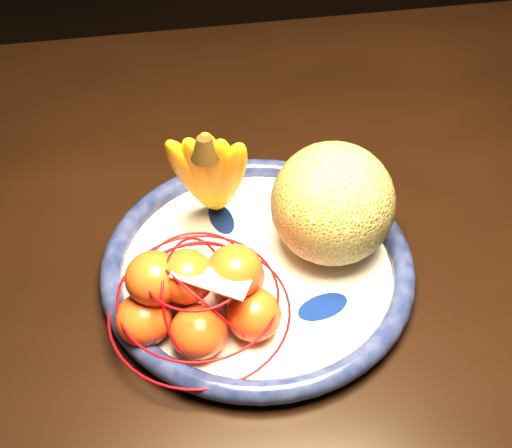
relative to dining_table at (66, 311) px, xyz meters
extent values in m
cube|color=black|center=(0.00, 0.00, 0.06)|extent=(1.59, 0.97, 0.04)
cylinder|color=black|center=(0.72, 0.39, -0.33)|extent=(0.06, 0.06, 0.75)
cylinder|color=white|center=(0.22, -0.05, 0.09)|extent=(0.31, 0.31, 0.01)
torus|color=#050D3A|center=(0.22, -0.05, 0.10)|extent=(0.34, 0.34, 0.02)
cylinder|color=white|center=(0.22, -0.05, 0.09)|extent=(0.15, 0.15, 0.00)
ellipsoid|color=navy|center=(0.28, -0.12, 0.10)|extent=(0.12, 0.09, 0.00)
ellipsoid|color=navy|center=(0.19, 0.02, 0.10)|extent=(0.07, 0.11, 0.00)
ellipsoid|color=navy|center=(0.12, -0.05, 0.10)|extent=(0.10, 0.06, 0.00)
sphere|color=olive|center=(0.31, -0.04, 0.16)|extent=(0.13, 0.13, 0.13)
ellipsoid|color=yellow|center=(0.17, 0.02, 0.18)|extent=(0.09, 0.09, 0.16)
ellipsoid|color=yellow|center=(0.18, 0.02, 0.18)|extent=(0.07, 0.10, 0.16)
ellipsoid|color=yellow|center=(0.18, 0.02, 0.18)|extent=(0.05, 0.09, 0.16)
ellipsoid|color=yellow|center=(0.19, 0.01, 0.18)|extent=(0.04, 0.09, 0.16)
ellipsoid|color=yellow|center=(0.20, 0.01, 0.18)|extent=(0.06, 0.10, 0.16)
cone|color=black|center=(0.18, 0.01, 0.25)|extent=(0.03, 0.03, 0.03)
ellipsoid|color=#F54A17|center=(0.10, -0.12, 0.12)|extent=(0.06, 0.06, 0.05)
ellipsoid|color=#F54A17|center=(0.15, -0.15, 0.12)|extent=(0.06, 0.06, 0.05)
ellipsoid|color=#F54A17|center=(0.20, -0.14, 0.12)|extent=(0.06, 0.06, 0.05)
ellipsoid|color=#F54A17|center=(0.14, -0.08, 0.12)|extent=(0.06, 0.06, 0.05)
ellipsoid|color=#F54A17|center=(0.20, -0.09, 0.12)|extent=(0.06, 0.06, 0.05)
ellipsoid|color=#F54A17|center=(0.14, -0.11, 0.16)|extent=(0.06, 0.06, 0.05)
ellipsoid|color=#F54A17|center=(0.19, -0.11, 0.16)|extent=(0.06, 0.06, 0.05)
ellipsoid|color=#F54A17|center=(0.11, -0.11, 0.16)|extent=(0.06, 0.06, 0.05)
torus|color=#C2050D|center=(0.15, -0.11, 0.11)|extent=(0.23, 0.23, 0.00)
torus|color=#C2050D|center=(0.15, -0.11, 0.14)|extent=(0.20, 0.20, 0.00)
torus|color=#C2050D|center=(0.15, -0.11, 0.17)|extent=(0.12, 0.12, 0.00)
torus|color=#C2050D|center=(0.15, -0.11, 0.13)|extent=(0.13, 0.06, 0.11)
torus|color=#C2050D|center=(0.15, -0.11, 0.13)|extent=(0.10, 0.13, 0.11)
torus|color=#C2050D|center=(0.15, -0.11, 0.13)|extent=(0.11, 0.13, 0.11)
cube|color=white|center=(0.16, -0.13, 0.18)|extent=(0.08, 0.06, 0.01)
camera|label=1|loc=(0.13, -0.55, 0.68)|focal=50.00mm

